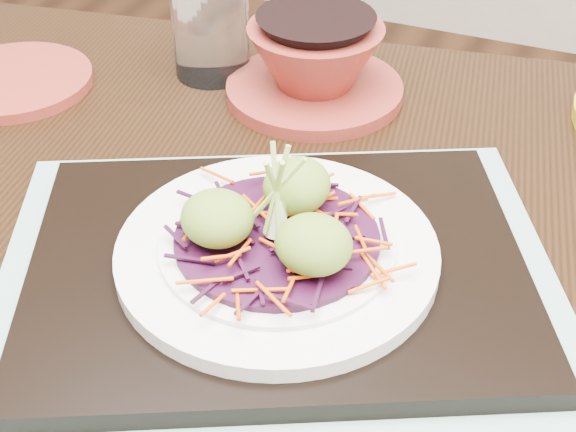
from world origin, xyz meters
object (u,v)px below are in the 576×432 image
at_px(serving_tray, 277,267).
at_px(dining_table, 289,328).
at_px(terracotta_bowl_set, 315,66).
at_px(white_plate, 277,251).
at_px(water_glass, 210,23).
at_px(terracotta_side_plate, 14,81).

bearing_deg(serving_tray, dining_table, 73.46).
height_order(dining_table, serving_tray, serving_tray).
bearing_deg(terracotta_bowl_set, dining_table, -73.14).
distance_m(dining_table, white_plate, 0.13).
bearing_deg(serving_tray, water_glass, 99.31).
xyz_separation_m(dining_table, white_plate, (0.01, -0.04, 0.12)).
distance_m(serving_tray, white_plate, 0.02).
xyz_separation_m(dining_table, terracotta_side_plate, (-0.36, 0.13, 0.10)).
relative_size(dining_table, water_glass, 10.85).
bearing_deg(white_plate, serving_tray, 90.00).
height_order(terracotta_side_plate, terracotta_bowl_set, terracotta_bowl_set).
xyz_separation_m(white_plate, water_glass, (-0.19, 0.27, 0.03)).
bearing_deg(dining_table, water_glass, 119.26).
distance_m(serving_tray, water_glass, 0.33).
bearing_deg(water_glass, serving_tray, -54.59).
bearing_deg(terracotta_bowl_set, white_plate, -74.17).
height_order(dining_table, water_glass, water_glass).
bearing_deg(terracotta_side_plate, dining_table, -19.18).
bearing_deg(water_glass, terracotta_bowl_set, -2.32).
bearing_deg(white_plate, terracotta_bowl_set, 105.83).
xyz_separation_m(terracotta_side_plate, terracotta_bowl_set, (0.29, 0.10, 0.03)).
distance_m(terracotta_side_plate, water_glass, 0.21).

